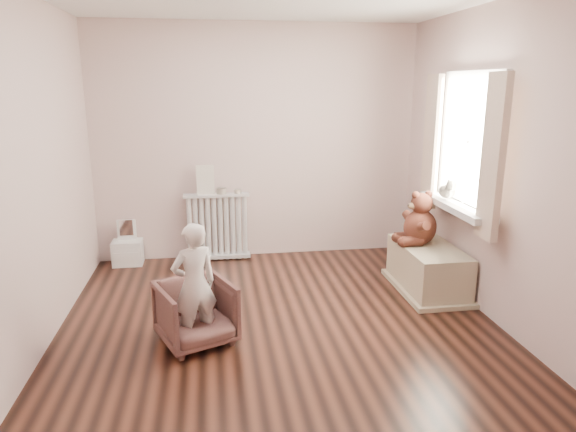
{
  "coord_description": "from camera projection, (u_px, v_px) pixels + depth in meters",
  "views": [
    {
      "loc": [
        -0.51,
        -3.95,
        1.95
      ],
      "look_at": [
        0.15,
        0.45,
        0.8
      ],
      "focal_mm": 32.0,
      "sensor_mm": 36.0,
      "label": 1
    }
  ],
  "objects": [
    {
      "name": "plush_cat",
      "position": [
        447.0,
        188.0,
        4.79
      ],
      "size": [
        0.19,
        0.25,
        0.19
      ],
      "primitive_type": null,
      "rotation": [
        0.0,
        0.0,
        0.22
      ],
      "color": "gray",
      "rests_on": "window_sill"
    },
    {
      "name": "radiator",
      "position": [
        217.0,
        226.0,
        5.78
      ],
      "size": [
        0.72,
        0.14,
        0.76
      ],
      "primitive_type": "cube",
      "color": "silver",
      "rests_on": "floor"
    },
    {
      "name": "paper_doll",
      "position": [
        205.0,
        180.0,
        5.63
      ],
      "size": [
        0.19,
        0.02,
        0.32
      ],
      "primitive_type": "cube",
      "color": "beige",
      "rests_on": "radiator"
    },
    {
      "name": "floor",
      "position": [
        278.0,
        321.0,
        4.34
      ],
      "size": [
        3.6,
        3.6,
        0.01
      ],
      "primitive_type": "cube",
      "color": "black",
      "rests_on": "ground"
    },
    {
      "name": "armchair",
      "position": [
        196.0,
        313.0,
        3.93
      ],
      "size": [
        0.69,
        0.7,
        0.49
      ],
      "primitive_type": "imported",
      "rotation": [
        0.0,
        0.0,
        0.4
      ],
      "color": "brown",
      "rests_on": "floor"
    },
    {
      "name": "window_sill",
      "position": [
        456.0,
        206.0,
        4.65
      ],
      "size": [
        0.22,
        1.1,
        0.06
      ],
      "primitive_type": "cube",
      "color": "silver",
      "rests_on": "right_wall"
    },
    {
      "name": "teddy_bear",
      "position": [
        420.0,
        221.0,
        4.94
      ],
      "size": [
        0.43,
        0.34,
        0.51
      ],
      "primitive_type": null,
      "rotation": [
        0.0,
        0.0,
        0.05
      ],
      "color": "#3D1A11",
      "rests_on": "toy_bench"
    },
    {
      "name": "toy_vanity",
      "position": [
        127.0,
        241.0,
        5.64
      ],
      "size": [
        0.32,
        0.23,
        0.5
      ],
      "primitive_type": "cube",
      "color": "silver",
      "rests_on": "floor"
    },
    {
      "name": "tin_a",
      "position": [
        221.0,
        191.0,
        5.69
      ],
      "size": [
        0.11,
        0.11,
        0.07
      ],
      "primitive_type": "cylinder",
      "color": "#A59E8C",
      "rests_on": "radiator"
    },
    {
      "name": "curtain_left",
      "position": [
        493.0,
        158.0,
        3.97
      ],
      "size": [
        0.06,
        0.26,
        1.3
      ],
      "primitive_type": "cube",
      "color": "beige",
      "rests_on": "right_wall"
    },
    {
      "name": "curtain_right",
      "position": [
        432.0,
        142.0,
        5.07
      ],
      "size": [
        0.06,
        0.26,
        1.3
      ],
      "primitive_type": "cube",
      "color": "beige",
      "rests_on": "right_wall"
    },
    {
      "name": "child",
      "position": [
        194.0,
        285.0,
        3.82
      ],
      "size": [
        0.41,
        0.35,
        0.95
      ],
      "primitive_type": "imported",
      "rotation": [
        0.0,
        0.0,
        3.54
      ],
      "color": "beige",
      "rests_on": "armchair"
    },
    {
      "name": "window",
      "position": [
        471.0,
        142.0,
        4.52
      ],
      "size": [
        0.03,
        0.9,
        1.1
      ],
      "primitive_type": "cube",
      "color": "white",
      "rests_on": "right_wall"
    },
    {
      "name": "left_wall",
      "position": [
        34.0,
        175.0,
        3.76
      ],
      "size": [
        0.02,
        3.6,
        2.6
      ],
      "primitive_type": "cube",
      "color": "beige",
      "rests_on": "ground"
    },
    {
      "name": "tin_b",
      "position": [
        238.0,
        191.0,
        5.72
      ],
      "size": [
        0.08,
        0.08,
        0.04
      ],
      "primitive_type": "cylinder",
      "color": "#A59E8C",
      "rests_on": "radiator"
    },
    {
      "name": "right_wall",
      "position": [
        491.0,
        164.0,
        4.28
      ],
      "size": [
        0.02,
        3.6,
        2.6
      ],
      "primitive_type": "cube",
      "color": "beige",
      "rests_on": "ground"
    },
    {
      "name": "toy_bench",
      "position": [
        428.0,
        270.0,
        4.96
      ],
      "size": [
        0.5,
        0.94,
        0.44
      ],
      "primitive_type": "cube",
      "color": "#B9AD8C",
      "rests_on": "floor"
    },
    {
      "name": "back_wall",
      "position": [
        257.0,
        144.0,
        5.74
      ],
      "size": [
        3.6,
        0.02,
        2.6
      ],
      "primitive_type": "cube",
      "color": "beige",
      "rests_on": "ground"
    },
    {
      "name": "front_wall",
      "position": [
        330.0,
        233.0,
        2.29
      ],
      "size": [
        3.6,
        0.02,
        2.6
      ],
      "primitive_type": "cube",
      "color": "beige",
      "rests_on": "ground"
    }
  ]
}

